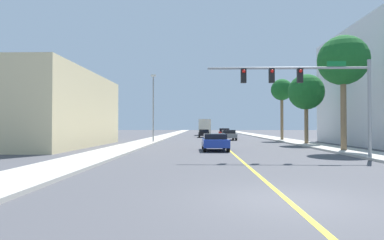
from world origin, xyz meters
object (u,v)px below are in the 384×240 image
object	(u,v)px
street_lamp	(153,104)
car_black	(204,133)
car_red	(224,133)
car_blue	(215,142)
palm_near	(343,61)
delivery_truck	(205,127)
car_gray	(228,135)
traffic_signal_mast	(312,84)
palm_mid	(306,92)
palm_far	(282,91)

from	to	relation	value
street_lamp	car_black	world-z (taller)	street_lamp
car_red	car_blue	size ratio (longest dim) A/B	1.14
street_lamp	palm_near	distance (m)	20.32
palm_near	delivery_truck	xyz separation A→B (m)	(-9.71, 41.42, -5.02)
car_black	delivery_truck	distance (m)	11.89
street_lamp	car_black	distance (m)	18.65
palm_near	car_gray	xyz separation A→B (m)	(-6.81, 19.65, -6.01)
car_gray	delivery_truck	size ratio (longest dim) A/B	0.55
car_black	car_gray	distance (m)	10.44
traffic_signal_mast	palm_mid	bearing A→B (deg)	73.11
street_lamp	car_red	bearing A→B (deg)	60.19
palm_far	car_black	distance (m)	16.60
car_black	car_gray	bearing A→B (deg)	-71.27
car_gray	palm_near	bearing A→B (deg)	-72.80
palm_near	car_blue	world-z (taller)	palm_near
car_red	palm_far	bearing A→B (deg)	-56.07
car_blue	car_black	bearing A→B (deg)	89.50
car_red	delivery_truck	bearing A→B (deg)	105.05
delivery_truck	palm_near	bearing A→B (deg)	-74.86
palm_near	car_blue	xyz separation A→B (m)	(-9.47, 1.11, -6.03)
street_lamp	car_blue	xyz separation A→B (m)	(6.54, -11.19, -3.69)
palm_mid	palm_far	distance (m)	8.89
car_red	palm_near	bearing A→B (deg)	-74.40
palm_near	palm_far	distance (m)	17.62
car_blue	car_gray	size ratio (longest dim) A/B	0.99
palm_near	car_gray	world-z (taller)	palm_near
delivery_truck	palm_far	bearing A→B (deg)	-66.02
palm_mid	car_gray	bearing A→B (deg)	122.77
traffic_signal_mast	delivery_truck	xyz separation A→B (m)	(-5.66, 46.48, -2.65)
palm_near	palm_mid	size ratio (longest dim) A/B	1.21
traffic_signal_mast	palm_far	world-z (taller)	palm_far
street_lamp	car_blue	size ratio (longest dim) A/B	1.88
street_lamp	palm_mid	bearing A→B (deg)	-12.15
palm_near	palm_mid	distance (m)	8.92
traffic_signal_mast	car_red	world-z (taller)	traffic_signal_mast
street_lamp	car_blue	bearing A→B (deg)	-59.69
palm_far	car_blue	distance (m)	19.86
car_blue	car_gray	xyz separation A→B (m)	(2.66, 18.54, 0.02)
traffic_signal_mast	delivery_truck	world-z (taller)	traffic_signal_mast
palm_far	car_blue	bearing A→B (deg)	-119.63
traffic_signal_mast	car_gray	world-z (taller)	traffic_signal_mast
palm_mid	car_black	xyz separation A→B (m)	(-10.21, 20.76, -4.64)
palm_mid	car_gray	world-z (taller)	palm_mid
traffic_signal_mast	car_red	distance (m)	33.80
street_lamp	delivery_truck	world-z (taller)	street_lamp
street_lamp	car_black	xyz separation A→B (m)	(5.96, 17.28, -3.68)
palm_far	car_blue	xyz separation A→B (m)	(-9.39, -16.51, -5.79)
car_red	delivery_truck	world-z (taller)	delivery_truck
car_black	car_gray	size ratio (longest dim) A/B	1.12
traffic_signal_mast	street_lamp	size ratio (longest dim) A/B	1.25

